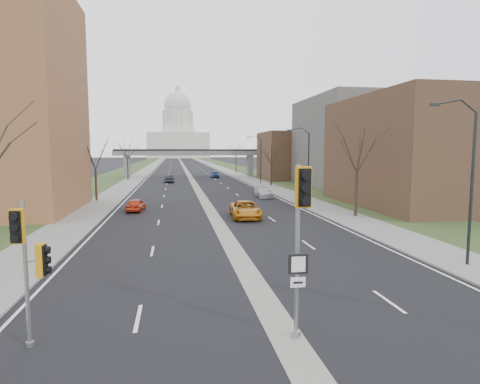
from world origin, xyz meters
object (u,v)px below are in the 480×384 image
object	(u,v)px
signal_pole_left	(29,253)
car_left_far	(169,179)
signal_pole_median	(301,221)
car_right_mid	(263,192)
car_left_near	(136,205)
car_right_near	(245,209)
car_right_far	(215,174)

from	to	relation	value
signal_pole_left	car_left_far	distance (m)	65.16
signal_pole_median	car_right_mid	xyz separation A→B (m)	(7.66, 39.32, -3.32)
car_left_near	car_left_far	distance (m)	36.30
car_right_near	car_left_far	bearing A→B (deg)	103.44
car_right_near	car_right_mid	bearing A→B (deg)	74.83
signal_pole_left	signal_pole_median	world-z (taller)	signal_pole_median
signal_pole_median	car_left_near	distance (m)	30.91
signal_pole_median	car_left_near	xyz separation A→B (m)	(-7.84, 29.71, -3.33)
car_right_near	car_right_mid	size ratio (longest dim) A/B	1.21
car_left_near	car_left_far	bearing A→B (deg)	-90.13
signal_pole_left	car_left_near	distance (m)	28.95
car_right_far	car_left_far	bearing A→B (deg)	-128.85
car_left_far	car_right_far	distance (m)	16.23
car_right_near	car_right_mid	distance (m)	16.27
signal_pole_left	car_left_far	size ratio (longest dim) A/B	1.08
signal_pole_left	car_right_far	distance (m)	78.90
car_right_mid	car_left_far	bearing A→B (deg)	113.59
car_left_far	car_right_far	bearing A→B (deg)	-135.74
car_left_far	car_right_far	world-z (taller)	car_right_far
signal_pole_left	car_left_near	xyz separation A→B (m)	(0.48, 28.84, -2.41)
signal_pole_left	car_right_mid	distance (m)	41.71
car_left_near	car_left_far	world-z (taller)	car_left_far
car_right_far	car_right_mid	bearing A→B (deg)	-86.50
signal_pole_median	car_left_near	bearing A→B (deg)	105.99
car_left_far	car_right_near	world-z (taller)	car_right_near
car_right_near	car_right_far	size ratio (longest dim) A/B	1.29
car_left_far	car_right_mid	bearing A→B (deg)	108.40
car_right_far	signal_pole_median	bearing A→B (deg)	-93.91
car_left_near	car_left_far	xyz separation A→B (m)	(2.84, 36.19, 0.06)
car_left_near	car_right_far	xyz separation A→B (m)	(12.98, 48.86, 0.08)
car_right_mid	signal_pole_median	bearing A→B (deg)	-102.89
signal_pole_left	signal_pole_median	distance (m)	8.41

